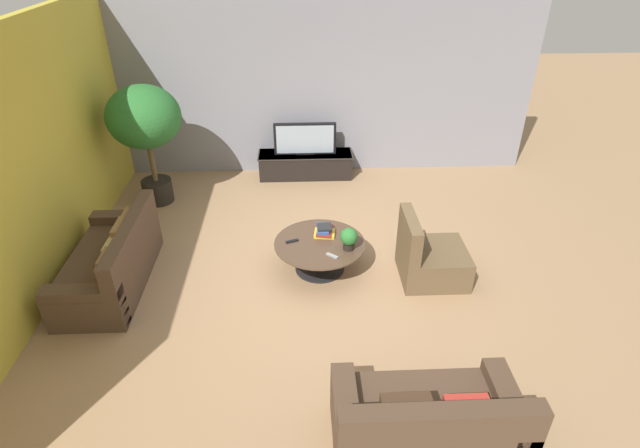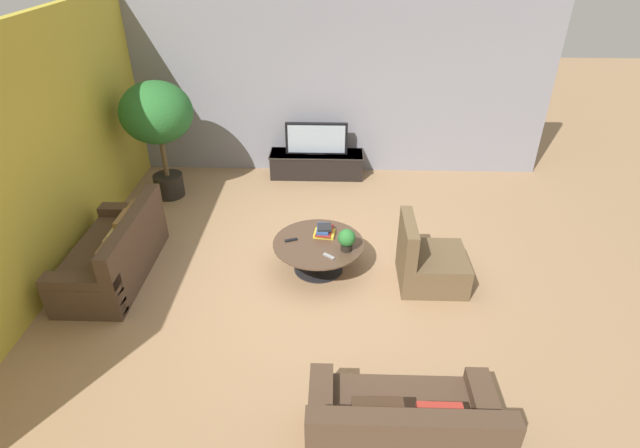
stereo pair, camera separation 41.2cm
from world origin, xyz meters
The scene contains 14 objects.
ground_plane centered at (0.00, 0.00, 0.00)m, with size 24.00×24.00×0.00m, color #9E7A56.
back_wall_stone centered at (0.00, 3.26, 1.50)m, with size 7.40×0.12×3.00m, color gray.
side_wall_left centered at (-3.26, 0.20, 1.50)m, with size 0.12×7.40×3.00m, color gold.
media_console centered at (-0.16, 2.94, 0.22)m, with size 1.61×0.50×0.42m.
television centered at (-0.16, 2.94, 0.69)m, with size 1.05×0.13×0.54m.
coffee_table centered at (-0.03, 0.19, 0.29)m, with size 1.14×1.14×0.40m.
couch_by_wall centered at (-2.55, 0.00, 0.29)m, with size 0.84×1.78×0.84m.
couch_near_entry centered at (0.75, -2.39, 0.29)m, with size 1.54×0.84×0.84m.
armchair_wicker centered at (1.32, -0.03, 0.27)m, with size 0.80×0.76×0.86m.
potted_palm_tall centered at (-2.52, 2.12, 1.31)m, with size 1.08×1.08×1.86m.
potted_plant_tabletop centered at (0.32, 0.04, 0.56)m, with size 0.22×0.22×0.28m.
book_stack centered at (0.04, 0.38, 0.46)m, with size 0.28×0.32×0.13m.
remote_black centered at (-0.37, 0.22, 0.41)m, with size 0.04×0.16×0.02m, color black.
remote_silver centered at (0.11, -0.12, 0.41)m, with size 0.04×0.16×0.02m, color gray.
Camera 2 is at (0.16, -5.01, 3.85)m, focal length 28.00 mm.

